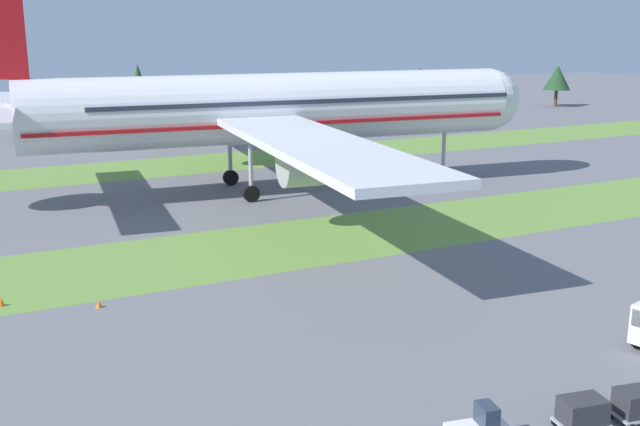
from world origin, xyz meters
The scene contains 8 objects.
grass_strip_near centered at (0.00, 42.84, 0.00)m, with size 320.00×13.25×0.01m, color olive.
grass_strip_far centered at (0.00, 81.35, 0.00)m, with size 320.00×13.25×0.01m, color olive.
airliner centered at (11.11, 62.27, 8.93)m, with size 62.51×77.40×24.88m.
cargo_dolly_lead centered at (4.81, 10.27, 0.92)m, with size 2.43×1.87×1.55m.
cargo_dolly_second centered at (7.66, 9.74, 0.92)m, with size 2.43×1.87×1.55m.
taxiway_marker_0 centered at (-16.94, 38.15, 0.30)m, with size 0.44×0.44×0.59m, color orange.
taxiway_marker_1 centered at (-11.41, 35.11, 0.23)m, with size 0.44×0.44×0.45m, color orange.
distant_tree_line centered at (7.01, 112.11, 6.29)m, with size 205.47×11.22×11.85m.
Camera 1 is at (-18.92, -11.35, 17.46)m, focal length 42.25 mm.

